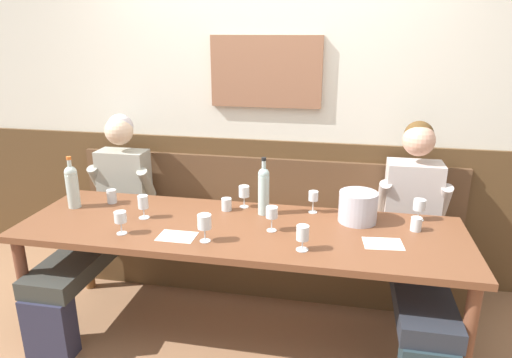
{
  "coord_description": "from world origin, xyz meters",
  "views": [
    {
      "loc": [
        0.58,
        -2.26,
        1.86
      ],
      "look_at": [
        0.04,
        0.45,
        0.95
      ],
      "focal_mm": 32.1,
      "sensor_mm": 36.0,
      "label": 1
    }
  ],
  "objects": [
    {
      "name": "wine_glass_center_rear",
      "position": [
        0.41,
        0.46,
        0.86
      ],
      "size": [
        0.06,
        0.06,
        0.14
      ],
      "color": "silver",
      "rests_on": "dining_table"
    },
    {
      "name": "wine_glass_left_end",
      "position": [
        -0.63,
        -0.07,
        0.85
      ],
      "size": [
        0.07,
        0.07,
        0.13
      ],
      "color": "silver",
      "rests_on": "dining_table"
    },
    {
      "name": "wine_glass_center_front",
      "position": [
        0.2,
        0.13,
        0.86
      ],
      "size": [
        0.07,
        0.07,
        0.15
      ],
      "color": "silver",
      "rests_on": "dining_table"
    },
    {
      "name": "water_tumbler_center",
      "position": [
        -0.92,
        0.37,
        0.8
      ],
      "size": [
        0.06,
        0.06,
        0.09
      ],
      "primitive_type": "cylinder",
      "color": "silver",
      "rests_on": "dining_table"
    },
    {
      "name": "water_tumbler_left",
      "position": [
        -0.14,
        0.39,
        0.79
      ],
      "size": [
        0.07,
        0.07,
        0.08
      ],
      "primitive_type": "cylinder",
      "color": "silver",
      "rests_on": "dining_table"
    },
    {
      "name": "wine_glass_near_bucket",
      "position": [
        1.05,
        0.46,
        0.84
      ],
      "size": [
        0.07,
        0.07,
        0.13
      ],
      "color": "silver",
      "rests_on": "dining_table"
    },
    {
      "name": "wine_bottle_amber_mid",
      "position": [
        -1.13,
        0.25,
        0.9
      ],
      "size": [
        0.08,
        0.08,
        0.34
      ],
      "color": "#B5C8BF",
      "rests_on": "dining_table"
    },
    {
      "name": "wine_glass_mid_left",
      "position": [
        0.4,
        -0.08,
        0.84
      ],
      "size": [
        0.07,
        0.07,
        0.14
      ],
      "color": "silver",
      "rests_on": "dining_table"
    },
    {
      "name": "person_center_right_seat",
      "position": [
        1.06,
        0.49,
        0.64
      ],
      "size": [
        0.47,
        1.24,
        1.3
      ],
      "color": "#25363C",
      "rests_on": "ground"
    },
    {
      "name": "wood_wainscot_panel",
      "position": [
        0.0,
        1.04,
        0.54
      ],
      "size": [
        6.8,
        0.03,
        1.07
      ],
      "primitive_type": "cube",
      "color": "brown",
      "rests_on": "ground"
    },
    {
      "name": "wall_bench",
      "position": [
        0.0,
        0.83,
        0.28
      ],
      "size": [
        2.92,
        0.42,
        0.94
      ],
      "color": "brown",
      "rests_on": "ground"
    },
    {
      "name": "wine_glass_mid_right",
      "position": [
        -0.04,
        0.46,
        0.85
      ],
      "size": [
        0.07,
        0.07,
        0.14
      ],
      "color": "silver",
      "rests_on": "dining_table"
    },
    {
      "name": "tasting_sheet_left_guest",
      "position": [
        -0.31,
        -0.05,
        0.75
      ],
      "size": [
        0.21,
        0.15,
        0.0
      ],
      "primitive_type": "cube",
      "rotation": [
        0.0,
        0.0,
        0.01
      ],
      "color": "white",
      "rests_on": "dining_table"
    },
    {
      "name": "dining_table",
      "position": [
        0.0,
        0.15,
        0.68
      ],
      "size": [
        2.62,
        0.8,
        0.75
      ],
      "color": "brown",
      "rests_on": "ground"
    },
    {
      "name": "wine_glass_by_bottle",
      "position": [
        -0.14,
        -0.08,
        0.86
      ],
      "size": [
        0.08,
        0.08,
        0.16
      ],
      "color": "silver",
      "rests_on": "dining_table"
    },
    {
      "name": "water_tumbler_right",
      "position": [
        1.02,
        0.3,
        0.79
      ],
      "size": [
        0.06,
        0.06,
        0.08
      ],
      "primitive_type": "cylinder",
      "color": "silver",
      "rests_on": "dining_table"
    },
    {
      "name": "ice_bucket",
      "position": [
        0.68,
        0.37,
        0.85
      ],
      "size": [
        0.23,
        0.23,
        0.19
      ],
      "primitive_type": "cylinder",
      "color": "#B7B5BF",
      "rests_on": "dining_table"
    },
    {
      "name": "wine_bottle_clear_water",
      "position": [
        0.11,
        0.37,
        0.92
      ],
      "size": [
        0.07,
        0.07,
        0.37
      ],
      "color": "#AECBC8",
      "rests_on": "dining_table"
    },
    {
      "name": "room_wall_back",
      "position": [
        -0.0,
        1.09,
        1.4
      ],
      "size": [
        6.8,
        0.12,
        2.8
      ],
      "color": "silver",
      "rests_on": "ground"
    },
    {
      "name": "wine_glass_right_end",
      "position": [
        -0.6,
        0.16,
        0.85
      ],
      "size": [
        0.07,
        0.07,
        0.15
      ],
      "color": "silver",
      "rests_on": "dining_table"
    },
    {
      "name": "tasting_sheet_right_guest",
      "position": [
        0.82,
        0.08,
        0.75
      ],
      "size": [
        0.22,
        0.17,
        0.0
      ],
      "primitive_type": "cube",
      "rotation": [
        0.0,
        0.0,
        0.1
      ],
      "color": "white",
      "rests_on": "dining_table"
    },
    {
      "name": "person_left_seat",
      "position": [
        -1.06,
        0.46,
        0.62
      ],
      "size": [
        0.48,
        1.24,
        1.27
      ],
      "color": "#292A3F",
      "rests_on": "ground"
    },
    {
      "name": "ground_plane",
      "position": [
        0.0,
        0.0,
        -0.01
      ],
      "size": [
        6.8,
        6.8,
        0.02
      ],
      "primitive_type": "cube",
      "color": "#936948",
      "rests_on": "ground"
    }
  ]
}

